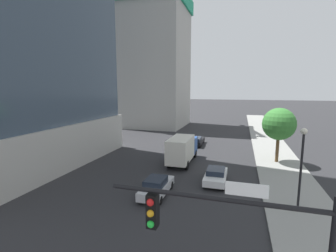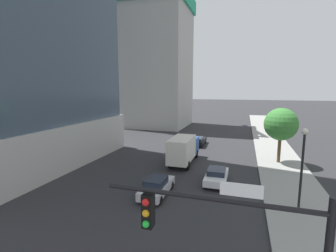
{
  "view_description": "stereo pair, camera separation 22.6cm",
  "coord_description": "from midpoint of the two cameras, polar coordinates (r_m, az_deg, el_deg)",
  "views": [
    {
      "loc": [
        4.42,
        -2.67,
        8.5
      ],
      "look_at": [
        -0.45,
        13.63,
        5.91
      ],
      "focal_mm": 26.08,
      "sensor_mm": 36.0,
      "label": 1
    },
    {
      "loc": [
        4.64,
        -2.6,
        8.5
      ],
      "look_at": [
        -0.45,
        13.63,
        5.91
      ],
      "focal_mm": 26.08,
      "sensor_mm": 36.0,
      "label": 2
    }
  ],
  "objects": [
    {
      "name": "traffic_light_pole",
      "position": [
        7.67,
        16.73,
        -25.44
      ],
      "size": [
        6.11,
        0.48,
        5.9
      ],
      "color": "black",
      "rests_on": "sidewalk"
    },
    {
      "name": "street_tree",
      "position": [
        30.31,
        25.07,
        0.34
      ],
      "size": [
        3.67,
        3.67,
        6.25
      ],
      "color": "brown",
      "rests_on": "sidewalk"
    },
    {
      "name": "sidewalk",
      "position": [
        24.54,
        27.08,
        -12.4
      ],
      "size": [
        5.02,
        120.0,
        0.15
      ],
      "primitive_type": "cube",
      "color": "gray",
      "rests_on": "ground"
    },
    {
      "name": "street_lamp",
      "position": [
        19.17,
        29.27,
        -6.3
      ],
      "size": [
        0.44,
        0.44,
        5.74
      ],
      "color": "black",
      "rests_on": "sidewalk"
    },
    {
      "name": "car_white",
      "position": [
        23.05,
        11.55,
        -11.31
      ],
      "size": [
        1.86,
        4.19,
        1.35
      ],
      "color": "silver",
      "rests_on": "ground"
    },
    {
      "name": "car_silver",
      "position": [
        20.21,
        -2.32,
        -13.95
      ],
      "size": [
        1.76,
        4.41,
        1.49
      ],
      "color": "#B7B7BC",
      "rests_on": "ground"
    },
    {
      "name": "box_truck",
      "position": [
        28.09,
        3.87,
        -5.25
      ],
      "size": [
        2.25,
        7.06,
        3.15
      ],
      "color": "#1E4799",
      "rests_on": "ground"
    },
    {
      "name": "construction_building",
      "position": [
        57.28,
        -2.52,
        16.0
      ],
      "size": [
        14.69,
        18.24,
        37.86
      ],
      "color": "#B2AFA8",
      "rests_on": "ground"
    },
    {
      "name": "car_black",
      "position": [
        37.4,
        7.28,
        -3.44
      ],
      "size": [
        1.77,
        4.69,
        1.38
      ],
      "color": "black",
      "rests_on": "ground"
    }
  ]
}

